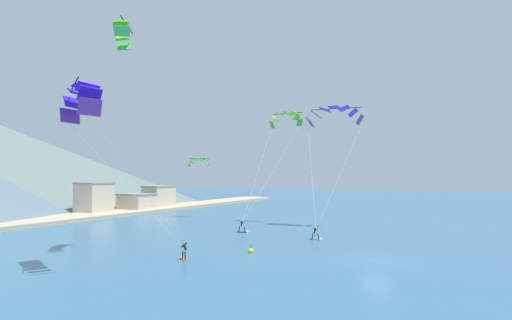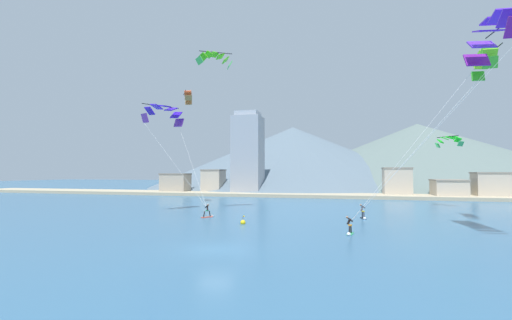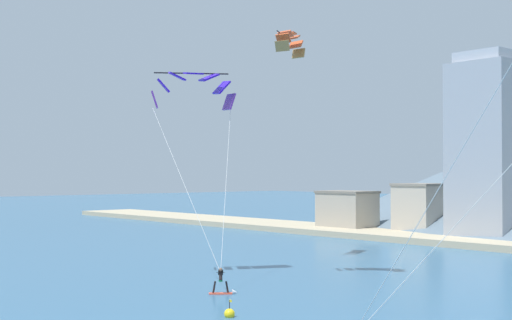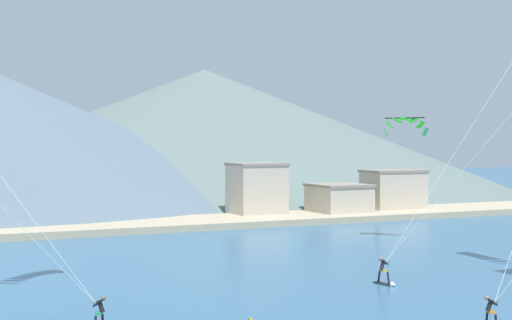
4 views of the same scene
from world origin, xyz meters
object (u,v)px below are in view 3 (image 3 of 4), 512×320
parafoil_kite_near_trail (193,86)px  parafoil_kite_distant_high_outer (289,41)px  race_marker_buoy (229,314)px  kitesurfer_near_trail (224,286)px

parafoil_kite_near_trail → parafoil_kite_distant_high_outer: size_ratio=2.99×
parafoil_kite_distant_high_outer → race_marker_buoy: (16.17, -20.03, -18.92)m
parafoil_kite_near_trail → race_marker_buoy: bearing=-29.6°
parafoil_kite_distant_high_outer → race_marker_buoy: 31.95m
kitesurfer_near_trail → race_marker_buoy: 7.06m
parafoil_kite_near_trail → parafoil_kite_distant_high_outer: parafoil_kite_distant_high_outer is taller
race_marker_buoy → kitesurfer_near_trail: bearing=143.4°
parafoil_kite_near_trail → race_marker_buoy: size_ratio=13.49×
parafoil_kite_near_trail → parafoil_kite_distant_high_outer: (-2.03, 11.99, 5.17)m
race_marker_buoy → parafoil_kite_near_trail: bearing=150.4°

